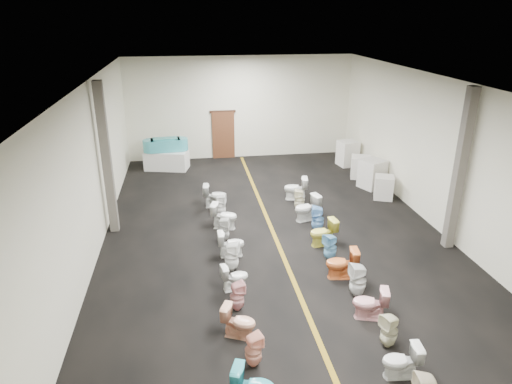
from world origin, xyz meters
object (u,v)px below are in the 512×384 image
toilet_left_2 (239,322)px  display_table (167,160)px  toilet_left_9 (220,205)px  toilet_right_6 (330,247)px  appliance_crate_b (372,174)px  toilet_left_4 (235,277)px  toilet_right_7 (323,233)px  toilet_right_8 (318,219)px  toilet_right_9 (307,208)px  toilet_left_1 (253,350)px  toilet_right_4 (358,280)px  bathtub (166,144)px  toilet_right_11 (296,188)px  appliance_crate_d (348,153)px  toilet_left_5 (232,256)px  appliance_crate_a (384,187)px  toilet_left_6 (231,244)px  toilet_right_3 (370,303)px  toilet_left_8 (224,216)px  toilet_right_1 (401,361)px  appliance_crate_c (361,167)px  toilet_left_3 (237,296)px  toilet_left_7 (224,229)px  toilet_right_5 (342,264)px  toilet_left_10 (215,196)px  toilet_right_10 (299,200)px  toilet_right_2 (389,330)px

toilet_left_2 → display_table: bearing=33.2°
toilet_left_9 → toilet_right_6: size_ratio=1.01×
appliance_crate_b → toilet_left_4: (-5.88, -6.02, -0.21)m
toilet_left_9 → toilet_right_7: toilet_right_7 is taller
toilet_right_8 → toilet_right_9: (-0.12, 0.84, 0.01)m
toilet_left_1 → toilet_right_8: bearing=-45.1°
toilet_left_4 → toilet_right_4: (2.80, -0.72, 0.09)m
bathtub → appliance_crate_b: size_ratio=1.70×
toilet_right_6 → toilet_right_11: 4.31m
display_table → toilet_right_11: bearing=-42.0°
appliance_crate_b → toilet_right_6: appliance_crate_b is taller
appliance_crate_d → toilet_left_5: size_ratio=1.35×
appliance_crate_a → toilet_right_4: size_ratio=0.98×
toilet_left_1 → toilet_left_5: bearing=-16.9°
toilet_right_4 → toilet_left_5: bearing=-122.4°
toilet_left_6 → toilet_right_3: toilet_right_3 is taller
toilet_left_8 → toilet_right_1: toilet_left_8 is taller
appliance_crate_c → toilet_left_6: (-5.80, -5.57, -0.06)m
toilet_right_9 → toilet_right_7: bearing=-14.2°
bathtub → toilet_right_1: bathtub is taller
toilet_right_6 → toilet_right_9: toilet_right_9 is taller
toilet_right_6 → toilet_right_9: bearing=156.5°
toilet_left_2 → toilet_right_9: bearing=-3.6°
bathtub → toilet_left_3: bathtub is taller
toilet_right_11 → toilet_left_4: bearing=-17.0°
toilet_left_1 → toilet_right_11: (2.69, 7.90, 0.06)m
toilet_left_1 → toilet_left_7: (-0.11, 5.13, 0.01)m
toilet_right_5 → toilet_right_11: size_ratio=0.97×
appliance_crate_b → appliance_crate_c: appliance_crate_b is taller
bathtub → toilet_right_9: 7.48m
appliance_crate_a → toilet_left_6: 6.68m
toilet_left_9 → toilet_right_5: 4.95m
appliance_crate_a → toilet_right_9: bearing=-156.6°
bathtub → toilet_left_5: (1.87, -8.57, -0.67)m
appliance_crate_d → toilet_right_7: (-3.15, -6.92, -0.15)m
appliance_crate_d → appliance_crate_c: bearing=-90.0°
appliance_crate_c → toilet_left_1: appliance_crate_c is taller
display_table → toilet_right_3: size_ratio=2.34×
bathtub → toilet_left_1: size_ratio=2.64×
toilet_left_2 → toilet_right_6: (2.78, 2.73, 0.02)m
appliance_crate_d → toilet_left_10: bearing=-148.5°
toilet_right_1 → toilet_right_4: toilet_right_4 is taller
toilet_right_11 → toilet_left_7: bearing=-34.8°
toilet_left_10 → toilet_right_1: (2.77, -8.37, -0.05)m
appliance_crate_b → toilet_right_10: bearing=-153.0°
toilet_right_8 → toilet_left_5: bearing=-44.2°
toilet_right_2 → appliance_crate_d: bearing=143.3°
appliance_crate_d → toilet_left_10: (-5.99, -3.68, -0.14)m
toilet_right_8 → toilet_right_5: bearing=9.6°
bathtub → toilet_right_5: size_ratio=2.32×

